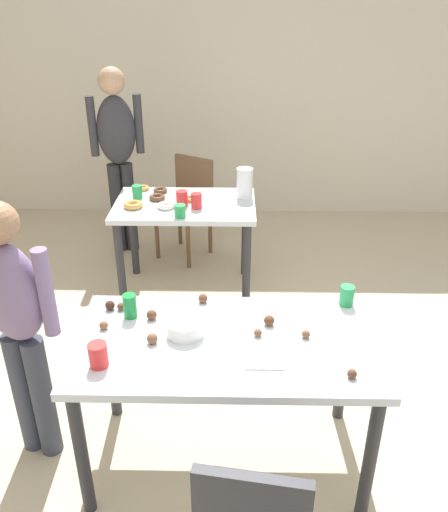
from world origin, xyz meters
TOP-DOWN VIEW (x-y plane):
  - ground_plane at (0.00, 0.00)m, footprint 6.40×6.40m
  - wall_back at (0.00, 3.20)m, footprint 6.40×0.10m
  - dining_table_near at (-0.09, -0.23)m, footprint 1.39×0.75m
  - dining_table_far at (-0.43, 1.47)m, footprint 1.04×0.67m
  - chair_far_table at (-0.47, 2.15)m, footprint 0.55×0.55m
  - person_girl_near at (-1.07, -0.17)m, footprint 0.45×0.29m
  - person_adult_far at (-1.05, 2.20)m, footprint 0.45×0.28m
  - mixing_bowl at (-0.28, -0.18)m, footprint 0.17×0.17m
  - soda_can at (-0.56, -0.04)m, footprint 0.07×0.07m
  - fork_near at (0.07, -0.43)m, footprint 0.17×0.02m
  - cup_near_0 at (0.51, 0.09)m, footprint 0.07×0.07m
  - cup_near_1 at (-0.63, -0.42)m, footprint 0.08×0.08m
  - cake_ball_0 at (0.27, -0.20)m, footprint 0.04×0.04m
  - cake_ball_1 at (-0.43, -0.26)m, footprint 0.05×0.05m
  - cake_ball_2 at (0.43, -0.48)m, footprint 0.04×0.04m
  - cake_ball_3 at (-0.67, -0.15)m, footprint 0.04×0.04m
  - cake_ball_4 at (-0.62, 0.01)m, footprint 0.04×0.04m
  - cake_ball_5 at (0.05, -0.19)m, footprint 0.04×0.04m
  - cake_ball_6 at (-0.46, -0.07)m, footprint 0.05×0.05m
  - cake_ball_7 at (0.11, -0.10)m, footprint 0.05×0.05m
  - cake_ball_8 at (-0.22, 0.09)m, footprint 0.05×0.05m
  - cake_ball_9 at (-0.68, 0.02)m, footprint 0.05×0.05m
  - pitcher_far at (0.02, 1.60)m, footprint 0.12×0.12m
  - cup_far_0 at (-0.44, 1.42)m, footprint 0.09×0.09m
  - cup_far_1 at (-0.33, 1.37)m, footprint 0.08×0.08m
  - cup_far_2 at (-0.79, 1.56)m, footprint 0.08×0.08m
  - cup_far_3 at (-0.44, 1.20)m, footprint 0.08×0.08m
  - donut_far_0 at (-0.56, 1.37)m, footprint 0.13×0.13m
  - donut_far_1 at (-0.64, 1.69)m, footprint 0.11×0.11m
  - donut_far_2 at (-0.79, 1.37)m, footprint 0.14×0.14m
  - donut_far_3 at (-0.40, 1.52)m, footprint 0.10×0.10m
  - donut_far_4 at (-0.64, 1.53)m, footprint 0.12×0.12m
  - donut_far_5 at (-0.78, 1.75)m, footprint 0.10×0.10m

SIDE VIEW (x-z plane):
  - ground_plane at x=0.00m, z-range 0.00..0.00m
  - chair_far_table at x=-0.47m, z-range 0.06..0.93m
  - dining_table_far at x=-0.43m, z-range 0.25..1.00m
  - dining_table_near at x=-0.09m, z-range 0.28..1.03m
  - fork_near at x=0.07m, z-range 0.75..0.76m
  - donut_far_5 at x=-0.78m, z-range 0.75..0.78m
  - donut_far_3 at x=-0.40m, z-range 0.75..0.78m
  - donut_far_1 at x=-0.64m, z-range 0.75..0.78m
  - donut_far_4 at x=-0.64m, z-range 0.75..0.79m
  - donut_far_0 at x=-0.56m, z-range 0.75..0.79m
  - cake_ball_5 at x=0.05m, z-range 0.75..0.79m
  - cake_ball_0 at x=0.27m, z-range 0.75..0.79m
  - cake_ball_4 at x=-0.62m, z-range 0.75..0.79m
  - cake_ball_2 at x=0.43m, z-range 0.75..0.79m
  - cake_ball_3 at x=-0.67m, z-range 0.75..0.79m
  - donut_far_2 at x=-0.79m, z-range 0.75..0.79m
  - cake_ball_8 at x=-0.22m, z-range 0.75..0.80m
  - cake_ball_9 at x=-0.68m, z-range 0.75..0.80m
  - cake_ball_1 at x=-0.43m, z-range 0.75..0.80m
  - cake_ball_6 at x=-0.46m, z-range 0.75..0.80m
  - cake_ball_7 at x=0.11m, z-range 0.75..0.80m
  - mixing_bowl at x=-0.28m, z-range 0.75..0.82m
  - cup_far_3 at x=-0.44m, z-range 0.75..0.84m
  - cup_far_2 at x=-0.79m, z-range 0.75..0.85m
  - cup_near_0 at x=0.51m, z-range 0.75..0.86m
  - cup_near_1 at x=-0.63m, z-range 0.75..0.86m
  - cup_far_1 at x=-0.33m, z-range 0.75..0.86m
  - cup_far_0 at x=-0.44m, z-range 0.75..0.86m
  - soda_can at x=-0.56m, z-range 0.75..0.87m
  - person_girl_near at x=-1.07m, z-range 0.13..1.53m
  - pitcher_far at x=0.02m, z-range 0.75..0.98m
  - person_adult_far at x=-1.05m, z-range 0.17..1.79m
  - wall_back at x=0.00m, z-range 0.00..2.60m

